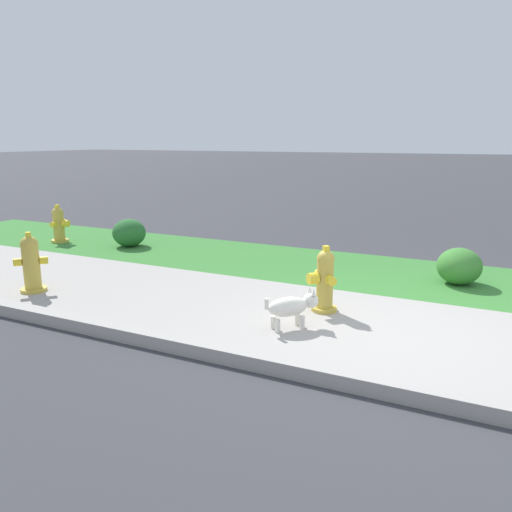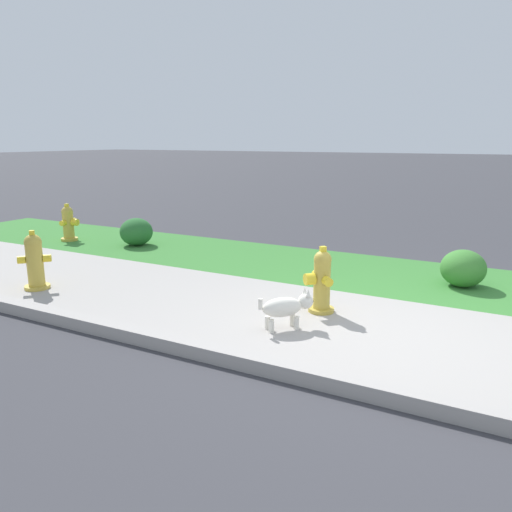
{
  "view_description": "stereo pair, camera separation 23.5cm",
  "coord_description": "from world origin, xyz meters",
  "px_view_note": "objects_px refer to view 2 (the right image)",
  "views": [
    {
      "loc": [
        0.64,
        -4.42,
        1.75
      ],
      "look_at": [
        -1.87,
        0.76,
        0.4
      ],
      "focal_mm": 35.0,
      "sensor_mm": 36.0,
      "label": 1
    },
    {
      "loc": [
        0.84,
        -4.31,
        1.75
      ],
      "look_at": [
        -1.87,
        0.76,
        0.4
      ],
      "focal_mm": 35.0,
      "sensor_mm": 36.0,
      "label": 2
    }
  ],
  "objects_px": {
    "fire_hydrant_at_driveway": "(35,261)",
    "shrub_bush_far_verge": "(463,268)",
    "small_white_dog": "(286,307)",
    "fire_hydrant_across_street": "(321,281)",
    "fire_hydrant_mid_block": "(68,223)",
    "shrub_bush_near_lamp": "(136,232)"
  },
  "relations": [
    {
      "from": "fire_hydrant_mid_block",
      "to": "shrub_bush_far_verge",
      "type": "height_order",
      "value": "fire_hydrant_mid_block"
    },
    {
      "from": "fire_hydrant_mid_block",
      "to": "shrub_bush_near_lamp",
      "type": "height_order",
      "value": "fire_hydrant_mid_block"
    },
    {
      "from": "shrub_bush_near_lamp",
      "to": "fire_hydrant_across_street",
      "type": "bearing_deg",
      "value": -23.09
    },
    {
      "from": "fire_hydrant_at_driveway",
      "to": "fire_hydrant_across_street",
      "type": "bearing_deg",
      "value": -31.54
    },
    {
      "from": "fire_hydrant_mid_block",
      "to": "small_white_dog",
      "type": "xyz_separation_m",
      "value": [
        5.13,
        -2.02,
        -0.09
      ]
    },
    {
      "from": "fire_hydrant_mid_block",
      "to": "shrub_bush_far_verge",
      "type": "distance_m",
      "value": 6.44
    },
    {
      "from": "small_white_dog",
      "to": "shrub_bush_near_lamp",
      "type": "relative_size",
      "value": 0.83
    },
    {
      "from": "fire_hydrant_mid_block",
      "to": "shrub_bush_far_verge",
      "type": "bearing_deg",
      "value": 80.66
    },
    {
      "from": "fire_hydrant_at_driveway",
      "to": "small_white_dog",
      "type": "height_order",
      "value": "fire_hydrant_at_driveway"
    },
    {
      "from": "fire_hydrant_at_driveway",
      "to": "shrub_bush_near_lamp",
      "type": "bearing_deg",
      "value": 58.93
    },
    {
      "from": "shrub_bush_near_lamp",
      "to": "shrub_bush_far_verge",
      "type": "bearing_deg",
      "value": 0.19
    },
    {
      "from": "small_white_dog",
      "to": "shrub_bush_near_lamp",
      "type": "xyz_separation_m",
      "value": [
        -3.82,
        2.27,
        0.01
      ]
    },
    {
      "from": "fire_hydrant_at_driveway",
      "to": "shrub_bush_far_verge",
      "type": "relative_size",
      "value": 1.34
    },
    {
      "from": "fire_hydrant_at_driveway",
      "to": "shrub_bush_far_verge",
      "type": "height_order",
      "value": "fire_hydrant_at_driveway"
    },
    {
      "from": "fire_hydrant_mid_block",
      "to": "fire_hydrant_across_street",
      "type": "height_order",
      "value": "fire_hydrant_across_street"
    },
    {
      "from": "fire_hydrant_across_street",
      "to": "shrub_bush_far_verge",
      "type": "height_order",
      "value": "fire_hydrant_across_street"
    },
    {
      "from": "fire_hydrant_across_street",
      "to": "fire_hydrant_at_driveway",
      "type": "distance_m",
      "value": 3.39
    },
    {
      "from": "shrub_bush_near_lamp",
      "to": "small_white_dog",
      "type": "bearing_deg",
      "value": -30.77
    },
    {
      "from": "fire_hydrant_mid_block",
      "to": "small_white_dog",
      "type": "height_order",
      "value": "fire_hydrant_mid_block"
    },
    {
      "from": "small_white_dog",
      "to": "fire_hydrant_across_street",
      "type": "bearing_deg",
      "value": 32.34
    },
    {
      "from": "small_white_dog",
      "to": "shrub_bush_far_verge",
      "type": "distance_m",
      "value": 2.63
    },
    {
      "from": "fire_hydrant_mid_block",
      "to": "fire_hydrant_across_street",
      "type": "relative_size",
      "value": 0.93
    }
  ]
}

